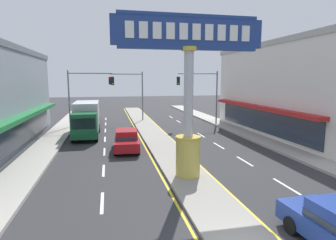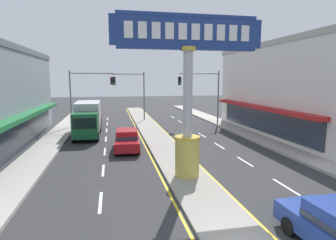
{
  "view_description": "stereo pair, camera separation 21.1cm",
  "coord_description": "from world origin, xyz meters",
  "px_view_note": "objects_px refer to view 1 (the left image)",
  "views": [
    {
      "loc": [
        -4.08,
        -7.05,
        5.29
      ],
      "look_at": [
        -0.24,
        10.98,
        2.6
      ],
      "focal_mm": 30.04,
      "sensor_mm": 36.0,
      "label": 1
    },
    {
      "loc": [
        -3.88,
        -7.09,
        5.29
      ],
      "look_at": [
        -0.24,
        10.98,
        2.6
      ],
      "focal_mm": 30.04,
      "sensor_mm": 36.0,
      "label": 2
    }
  ],
  "objects_px": {
    "suv_near_right_lane": "(91,116)",
    "box_truck_far_right_lane": "(86,118)",
    "traffic_light_left_side": "(86,89)",
    "sedan_near_left_lane": "(127,140)",
    "district_sign": "(189,95)",
    "storefront_right": "(305,90)",
    "traffic_light_median_far": "(130,88)",
    "traffic_light_right_side": "(202,88)"
  },
  "relations": [
    {
      "from": "traffic_light_left_side",
      "to": "suv_near_right_lane",
      "type": "relative_size",
      "value": 1.34
    },
    {
      "from": "box_truck_far_right_lane",
      "to": "sedan_near_left_lane",
      "type": "bearing_deg",
      "value": -61.71
    },
    {
      "from": "storefront_right",
      "to": "sedan_near_left_lane",
      "type": "bearing_deg",
      "value": -171.3
    },
    {
      "from": "traffic_light_left_side",
      "to": "box_truck_far_right_lane",
      "type": "height_order",
      "value": "traffic_light_left_side"
    },
    {
      "from": "district_sign",
      "to": "storefront_right",
      "type": "height_order",
      "value": "storefront_right"
    },
    {
      "from": "traffic_light_left_side",
      "to": "traffic_light_median_far",
      "type": "relative_size",
      "value": 1.0
    },
    {
      "from": "district_sign",
      "to": "traffic_light_left_side",
      "type": "xyz_separation_m",
      "value": [
        -6.41,
        17.43,
        -0.21
      ]
    },
    {
      "from": "suv_near_right_lane",
      "to": "sedan_near_left_lane",
      "type": "relative_size",
      "value": 1.05
    },
    {
      "from": "district_sign",
      "to": "storefront_right",
      "type": "bearing_deg",
      "value": 33.45
    },
    {
      "from": "district_sign",
      "to": "traffic_light_left_side",
      "type": "bearing_deg",
      "value": 110.2
    },
    {
      "from": "suv_near_right_lane",
      "to": "box_truck_far_right_lane",
      "type": "height_order",
      "value": "box_truck_far_right_lane"
    },
    {
      "from": "box_truck_far_right_lane",
      "to": "suv_near_right_lane",
      "type": "bearing_deg",
      "value": 89.95
    },
    {
      "from": "traffic_light_median_far",
      "to": "sedan_near_left_lane",
      "type": "xyz_separation_m",
      "value": [
        -1.48,
        -14.43,
        -3.41
      ]
    },
    {
      "from": "storefront_right",
      "to": "traffic_light_median_far",
      "type": "relative_size",
      "value": 3.2
    },
    {
      "from": "suv_near_right_lane",
      "to": "box_truck_far_right_lane",
      "type": "distance_m",
      "value": 7.14
    },
    {
      "from": "traffic_light_left_side",
      "to": "box_truck_far_right_lane",
      "type": "distance_m",
      "value": 5.17
    },
    {
      "from": "traffic_light_left_side",
      "to": "traffic_light_right_side",
      "type": "bearing_deg",
      "value": -4.24
    },
    {
      "from": "district_sign",
      "to": "traffic_light_median_far",
      "type": "relative_size",
      "value": 1.35
    },
    {
      "from": "traffic_light_median_far",
      "to": "storefront_right",
      "type": "bearing_deg",
      "value": -37.22
    },
    {
      "from": "traffic_light_left_side",
      "to": "traffic_light_median_far",
      "type": "bearing_deg",
      "value": 36.78
    },
    {
      "from": "traffic_light_right_side",
      "to": "suv_near_right_lane",
      "type": "bearing_deg",
      "value": 164.14
    },
    {
      "from": "suv_near_right_lane",
      "to": "storefront_right",
      "type": "bearing_deg",
      "value": -27.62
    },
    {
      "from": "traffic_light_median_far",
      "to": "suv_near_right_lane",
      "type": "distance_m",
      "value": 5.88
    },
    {
      "from": "traffic_light_left_side",
      "to": "box_truck_far_right_lane",
      "type": "relative_size",
      "value": 0.9
    },
    {
      "from": "district_sign",
      "to": "box_truck_far_right_lane",
      "type": "bearing_deg",
      "value": 115.37
    },
    {
      "from": "suv_near_right_lane",
      "to": "box_truck_far_right_lane",
      "type": "bearing_deg",
      "value": -90.05
    },
    {
      "from": "sedan_near_left_lane",
      "to": "box_truck_far_right_lane",
      "type": "bearing_deg",
      "value": 118.29
    },
    {
      "from": "storefront_right",
      "to": "suv_near_right_lane",
      "type": "distance_m",
      "value": 23.2
    },
    {
      "from": "district_sign",
      "to": "traffic_light_right_side",
      "type": "bearing_deg",
      "value": 68.73
    },
    {
      "from": "storefront_right",
      "to": "suv_near_right_lane",
      "type": "height_order",
      "value": "storefront_right"
    },
    {
      "from": "box_truck_far_right_lane",
      "to": "sedan_near_left_lane",
      "type": "xyz_separation_m",
      "value": [
        3.31,
        -6.15,
        -0.91
      ]
    },
    {
      "from": "traffic_light_right_side",
      "to": "box_truck_far_right_lane",
      "type": "distance_m",
      "value": 13.29
    },
    {
      "from": "traffic_light_left_side",
      "to": "district_sign",
      "type": "bearing_deg",
      "value": -69.8
    },
    {
      "from": "sedan_near_left_lane",
      "to": "district_sign",
      "type": "bearing_deg",
      "value": -67.4
    },
    {
      "from": "traffic_light_right_side",
      "to": "traffic_light_left_side",
      "type": "bearing_deg",
      "value": 175.76
    },
    {
      "from": "district_sign",
      "to": "storefront_right",
      "type": "distance_m",
      "value": 17.04
    },
    {
      "from": "traffic_light_left_side",
      "to": "sedan_near_left_lane",
      "type": "distance_m",
      "value": 11.75
    },
    {
      "from": "traffic_light_median_far",
      "to": "sedan_near_left_lane",
      "type": "height_order",
      "value": "traffic_light_median_far"
    },
    {
      "from": "storefront_right",
      "to": "traffic_light_median_far",
      "type": "xyz_separation_m",
      "value": [
        -15.56,
        11.82,
        -0.11
      ]
    },
    {
      "from": "traffic_light_right_side",
      "to": "traffic_light_median_far",
      "type": "xyz_separation_m",
      "value": [
        -7.76,
        4.74,
        -0.05
      ]
    },
    {
      "from": "traffic_light_left_side",
      "to": "sedan_near_left_lane",
      "type": "relative_size",
      "value": 1.41
    },
    {
      "from": "suv_near_right_lane",
      "to": "box_truck_far_right_lane",
      "type": "xyz_separation_m",
      "value": [
        -0.01,
        -7.1,
        0.71
      ]
    }
  ]
}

